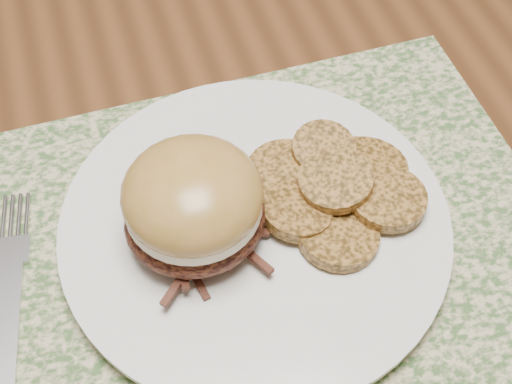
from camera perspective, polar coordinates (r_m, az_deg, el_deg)
The scene contains 5 objects.
placemat at distance 0.51m, azimuth -0.69°, elevation -4.82°, with size 0.45×0.33×0.00m, color #3F5E30.
dinner_plate at distance 0.51m, azimuth -0.08°, elevation -2.73°, with size 0.26×0.26×0.02m, color white.
pork_sandwich at distance 0.47m, azimuth -5.03°, elevation -1.00°, with size 0.11×0.11×0.07m.
roasted_potatoes at distance 0.51m, azimuth 6.32°, elevation 0.33°, with size 0.14×0.14×0.03m.
fork at distance 0.51m, azimuth -19.28°, elevation -9.46°, with size 0.05×0.21×0.00m.
Camera 1 is at (0.15, -0.51, 1.19)m, focal length 50.00 mm.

